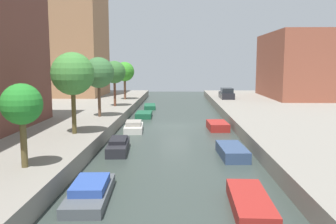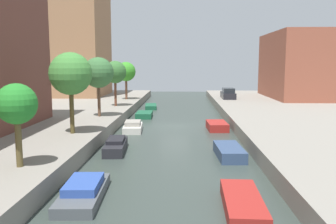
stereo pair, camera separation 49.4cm
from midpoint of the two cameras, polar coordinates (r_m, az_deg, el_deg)
ground_plane at (r=33.20m, az=1.50°, el=-2.30°), size 84.00×84.00×0.00m
quay_left at (r=36.53m, az=-22.74°, el=-1.19°), size 20.00×64.00×1.00m
apartment_tower_far at (r=56.85m, az=-14.99°, el=13.89°), size 10.00×11.20×22.35m
low_block_right at (r=54.45m, az=21.26°, el=6.91°), size 10.00×15.22×9.05m
street_tree_0 at (r=17.59m, az=-22.14°, el=1.04°), size 1.88×1.88×3.87m
street_tree_1 at (r=25.08m, az=-14.64°, el=5.83°), size 2.88×2.88×5.52m
street_tree_2 at (r=32.87m, az=-10.56°, el=6.12°), size 2.75×2.75×5.33m
street_tree_3 at (r=40.78m, az=-8.04°, el=6.24°), size 2.51×2.51×5.07m
street_tree_4 at (r=48.54m, az=-6.38°, el=6.35°), size 2.57×2.57×5.00m
parked_car at (r=50.32m, az=9.78°, el=2.83°), size 1.75×4.59×1.46m
moored_boat_left_0 at (r=16.10m, az=-12.35°, el=-12.15°), size 1.83×4.47×0.79m
moored_boat_left_1 at (r=23.97m, az=-7.70°, el=-5.32°), size 1.50×4.03×0.87m
moored_boat_left_2 at (r=30.96m, az=-5.13°, el=-2.36°), size 1.73×3.54×0.88m
moored_boat_left_3 at (r=38.83m, az=-3.42°, el=-0.43°), size 1.71×3.27×0.57m
moored_boat_left_4 at (r=46.56m, az=-2.42°, el=0.87°), size 1.71×3.84×0.50m
moored_boat_right_0 at (r=14.91m, az=12.69°, el=-13.95°), size 1.57×4.25×0.58m
moored_boat_right_1 at (r=22.71m, az=10.29°, el=-6.22°), size 1.69×3.76×0.68m
moored_boat_right_2 at (r=31.82m, az=8.21°, el=-2.20°), size 1.79×3.25×0.67m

